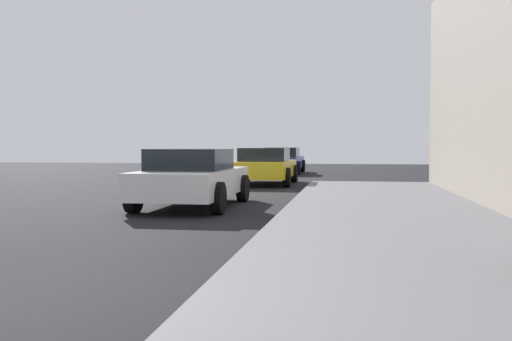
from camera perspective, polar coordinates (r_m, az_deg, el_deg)
name	(u,v)px	position (r m, az deg, el deg)	size (l,w,h in m)	color
car_white	(193,178)	(12.47, -6.38, -0.71)	(1.94, 4.14, 1.27)	white
car_yellow	(265,166)	(19.79, 0.93, 0.47)	(2.00, 4.18, 1.27)	yellow
car_blue	(283,160)	(27.93, 2.69, 1.04)	(1.96, 4.48, 1.27)	#233899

